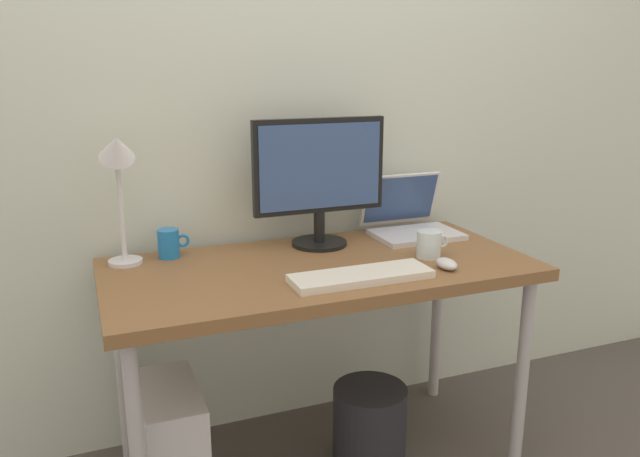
# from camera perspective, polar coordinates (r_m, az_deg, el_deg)

# --- Properties ---
(back_wall) EXTENTS (4.40, 0.04, 2.60)m
(back_wall) POSITION_cam_1_polar(r_m,az_deg,el_deg) (2.34, -3.62, 12.45)
(back_wall) COLOR silver
(back_wall) RESTS_ON ground_plane
(desk) EXTENTS (1.39, 0.67, 0.76)m
(desk) POSITION_cam_1_polar(r_m,az_deg,el_deg) (2.09, 0.00, -5.01)
(desk) COLOR brown
(desk) RESTS_ON ground_plane
(monitor) EXTENTS (0.48, 0.20, 0.46)m
(monitor) POSITION_cam_1_polar(r_m,az_deg,el_deg) (2.21, -0.05, 4.89)
(monitor) COLOR black
(monitor) RESTS_ON desk
(laptop) EXTENTS (0.32, 0.28, 0.22)m
(laptop) POSITION_cam_1_polar(r_m,az_deg,el_deg) (2.43, 8.14, 0.84)
(laptop) COLOR silver
(laptop) RESTS_ON desk
(desk_lamp) EXTENTS (0.11, 0.16, 0.45)m
(desk_lamp) POSITION_cam_1_polar(r_m,az_deg,el_deg) (2.06, -17.89, 5.19)
(desk_lamp) COLOR silver
(desk_lamp) RESTS_ON desk
(keyboard) EXTENTS (0.44, 0.14, 0.02)m
(keyboard) POSITION_cam_1_polar(r_m,az_deg,el_deg) (1.92, 3.77, -4.35)
(keyboard) COLOR silver
(keyboard) RESTS_ON desk
(mouse) EXTENTS (0.06, 0.09, 0.03)m
(mouse) POSITION_cam_1_polar(r_m,az_deg,el_deg) (2.05, 11.46, -3.17)
(mouse) COLOR silver
(mouse) RESTS_ON desk
(coffee_mug) EXTENTS (0.11, 0.07, 0.10)m
(coffee_mug) POSITION_cam_1_polar(r_m,az_deg,el_deg) (2.18, -13.58, -1.32)
(coffee_mug) COLOR #1E72BF
(coffee_mug) RESTS_ON desk
(glass_cup) EXTENTS (0.12, 0.08, 0.09)m
(glass_cup) POSITION_cam_1_polar(r_m,az_deg,el_deg) (2.15, 9.92, -1.41)
(glass_cup) COLOR silver
(glass_cup) RESTS_ON desk
(computer_tower) EXTENTS (0.18, 0.36, 0.42)m
(computer_tower) POSITION_cam_1_polar(r_m,az_deg,el_deg) (2.16, -13.25, -18.91)
(computer_tower) COLOR silver
(computer_tower) RESTS_ON ground_plane
(wastebasket) EXTENTS (0.26, 0.26, 0.30)m
(wastebasket) POSITION_cam_1_polar(r_m,az_deg,el_deg) (2.33, 4.53, -17.53)
(wastebasket) COLOR #232328
(wastebasket) RESTS_ON ground_plane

